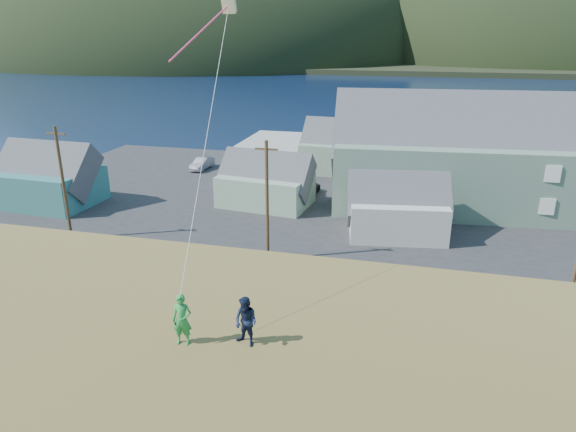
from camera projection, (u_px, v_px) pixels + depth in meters
The scene contains 16 objects.
ground at pixel (324, 276), 35.11m from camera, with size 900.00×900.00×0.00m, color #0A1638.
grass_strip at pixel (318, 289), 33.27m from camera, with size 110.00×8.00×0.10m, color #4C3D19.
waterfront_lot at pixel (355, 201), 50.60m from camera, with size 72.00×36.00×0.12m, color #28282B.
wharf at pixel (333, 146), 72.83m from camera, with size 26.00×14.00×0.90m, color gray.
far_shore at pixel (415, 56), 335.79m from camera, with size 900.00×320.00×2.00m, color black.
far_hills at pixel (480, 58), 281.08m from camera, with size 760.00×265.00×143.00m.
lodge at pixel (540, 158), 46.38m from camera, with size 37.90×13.66×13.05m.
shed_teal at pixel (47, 177), 48.74m from camera, with size 9.68×7.08×7.41m.
shed_palegreen_near at pixel (266, 182), 48.57m from camera, with size 9.34×6.47×6.34m.
shed_white at pixel (398, 207), 41.31m from camera, with size 8.74×6.46×6.41m.
shed_palegreen_far at pixel (351, 149), 59.93m from camera, with size 11.76×7.27×7.63m.
utility_poles at pixel (288, 202), 35.57m from camera, with size 36.91×0.24×9.45m.
parked_cars at pixel (292, 177), 55.80m from camera, with size 25.43×12.49×1.58m.
kite_flyer_green at pixel (182, 320), 14.75m from camera, with size 0.57×0.38×1.57m, color #25893B.
kite_flyer_navy at pixel (246, 322), 14.71m from camera, with size 0.73×0.57×1.51m, color #141C37.
kite_rig at pixel (224, 13), 17.75m from camera, with size 0.96×3.50×10.29m.
Camera 1 is at (5.35, -31.27, 15.80)m, focal length 32.00 mm.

